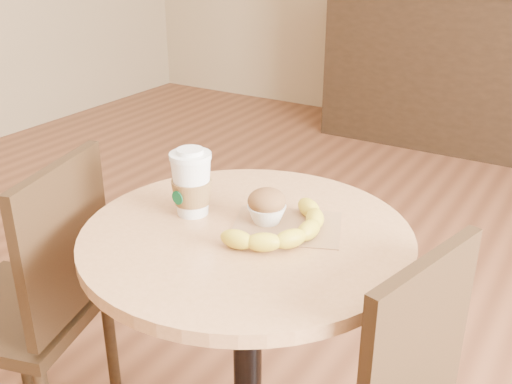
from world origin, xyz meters
TOP-DOWN VIEW (x-y plane):
  - cafe_table at (0.02, 0.11)m, footprint 0.74×0.74m
  - chair_left at (-0.52, -0.06)m, footprint 0.47×0.47m
  - service_counter at (0.00, 3.18)m, footprint 2.30×0.65m
  - kraft_bag at (0.08, 0.17)m, footprint 0.29×0.26m
  - coffee_cup at (-0.14, 0.12)m, footprint 0.10×0.10m
  - muffin at (0.03, 0.17)m, footprint 0.09×0.09m
  - banana at (0.10, 0.14)m, footprint 0.28×0.34m

SIDE VIEW (x-z plane):
  - chair_left at x=-0.52m, z-range 0.04..0.91m
  - service_counter at x=0.00m, z-range 0.00..1.04m
  - cafe_table at x=0.02m, z-range 0.17..0.92m
  - kraft_bag at x=0.08m, z-range 0.75..0.75m
  - banana at x=0.10m, z-range 0.75..0.79m
  - muffin at x=0.03m, z-range 0.75..0.83m
  - coffee_cup at x=-0.14m, z-range 0.74..0.90m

